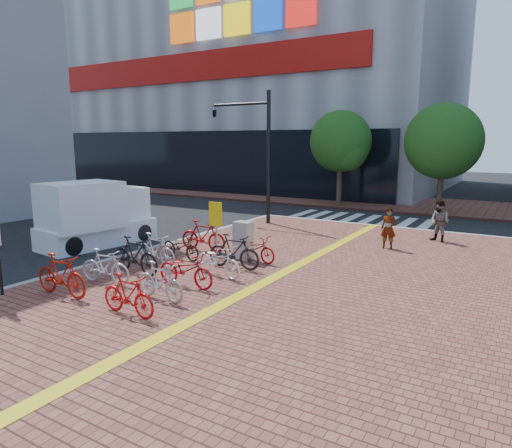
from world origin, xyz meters
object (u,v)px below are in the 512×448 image
Objects in this scene: bike_11 at (255,248)px; bike_2 at (135,255)px; traffic_light_pole at (243,133)px; bike_3 at (155,250)px; bike_7 at (160,281)px; bike_0 at (61,275)px; bike_6 at (128,295)px; pedestrian_a at (389,228)px; box_truck at (95,215)px; bike_5 at (203,236)px; bike_8 at (186,270)px; pedestrian_b at (440,221)px; utility_box at (243,241)px; bike_1 at (105,266)px; bike_10 at (234,251)px; yellow_sign at (216,219)px; bike_9 at (218,260)px; bike_4 at (181,246)px.

bike_2 is at bearing 151.84° from bike_11.
traffic_light_pole is (-2.36, 9.86, 3.87)m from bike_2.
bike_7 is at bearing -129.67° from bike_3.
bike_7 is 0.96× the size of bike_11.
bike_0 reaches higher than bike_6.
bike_3 is 1.16× the size of pedestrian_a.
bike_11 is 7.25m from box_truck.
bike_5 is 0.30× the size of traffic_light_pole.
bike_5 is 6.52m from bike_6.
bike_7 is (-0.09, 1.17, 0.00)m from bike_6.
bike_6 is 0.88× the size of bike_8.
pedestrian_b reaches higher than bike_3.
pedestrian_a is 5.73m from utility_box.
bike_6 is (2.42, -1.42, -0.01)m from bike_1.
bike_6 is at bearing -35.16° from box_truck.
bike_1 is 1.16m from bike_2.
bike_8 is 7.48m from box_truck.
traffic_light_pole reaches higher than bike_11.
bike_2 reaches higher than bike_1.
bike_3 is 2.60m from bike_10.
bike_5 reaches higher than bike_7.
bike_5 is at bearing 11.45° from box_truck.
yellow_sign is 0.41× the size of box_truck.
yellow_sign reaches higher than bike_3.
utility_box reaches higher than bike_3.
bike_7 is 1.06× the size of pedestrian_a.
pedestrian_b is (4.83, 6.51, 0.39)m from bike_11.
yellow_sign reaches higher than bike_10.
bike_5 is 7.84m from traffic_light_pole.
bike_1 is 0.35× the size of box_truck.
box_truck reaches higher than bike_7.
pedestrian_b is at bearing -42.40° from bike_1.
box_truck is at bearing 89.35° from bike_9.
bike_0 is at bearing 134.86° from bike_8.
yellow_sign is at bearing -121.26° from bike_5.
bike_3 is at bearing -7.08° from bike_1.
pedestrian_a is 6.61m from yellow_sign.
traffic_light_pole reaches higher than bike_5.
bike_3 is 2.40m from yellow_sign.
pedestrian_b is at bearing -27.49° from bike_11.
bike_6 is at bearing -85.36° from utility_box.
bike_8 is at bearing -65.75° from traffic_light_pole.
yellow_sign is at bearing -170.76° from utility_box.
bike_6 is at bearing -74.87° from yellow_sign.
yellow_sign is (0.91, 2.99, 0.77)m from bike_2.
bike_6 is 5.76m from utility_box.
bike_6 is at bearing -174.60° from bike_8.
bike_6 is 1.05× the size of pedestrian_a.
bike_6 is at bearing -147.84° from bike_4.
box_truck reaches higher than bike_8.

